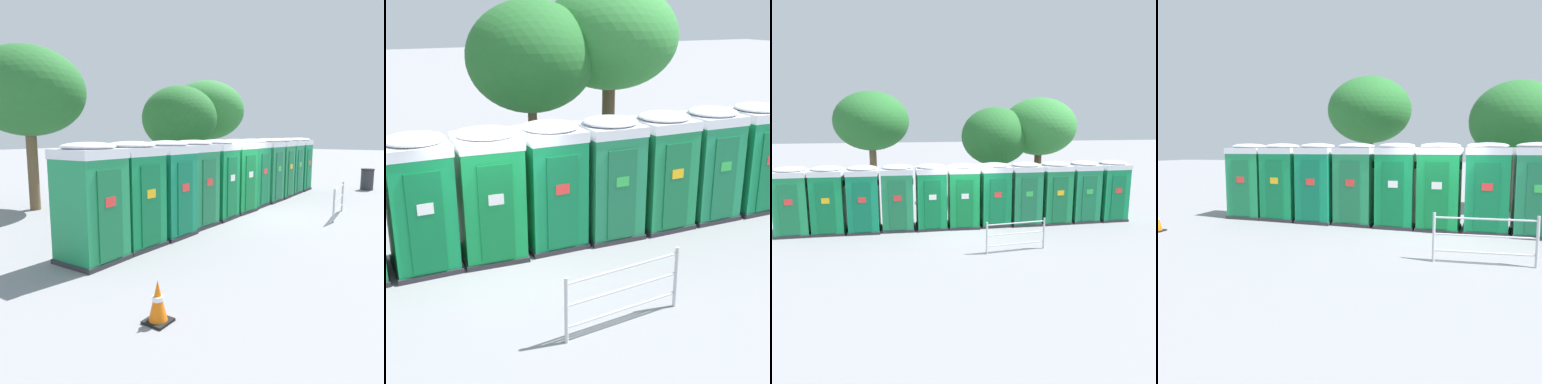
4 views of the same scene
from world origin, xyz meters
The scene contains 18 objects.
ground_plane centered at (0.00, 0.00, 0.00)m, with size 120.00×120.00×0.00m, color gray.
portapotty_0 centered at (-6.38, 0.51, 1.28)m, with size 1.24×1.21×2.54m.
portapotty_1 centered at (-5.10, 0.49, 1.28)m, with size 1.26×1.25×2.54m.
portapotty_2 centered at (-3.83, 0.42, 1.28)m, with size 1.22×1.24×2.54m.
portapotty_3 centered at (-2.55, 0.46, 1.28)m, with size 1.28×1.26×2.54m.
portapotty_4 centered at (-1.27, 0.40, 1.28)m, with size 1.17×1.21×2.54m.
portapotty_5 centered at (0.01, 0.34, 1.28)m, with size 1.28×1.27×2.54m.
portapotty_6 centered at (1.29, 0.37, 1.28)m, with size 1.20×1.21×2.54m.
portapotty_7 centered at (2.57, 0.29, 1.28)m, with size 1.23×1.23×2.54m.
portapotty_8 centered at (3.85, 0.26, 1.28)m, with size 1.19×1.21×2.54m.
portapotty_9 centered at (5.13, 0.27, 1.28)m, with size 1.17×1.21×2.54m.
portapotty_10 centered at (6.40, 0.24, 1.28)m, with size 1.16×1.21×2.54m.
street_tree_0 centered at (4.80, 4.47, 3.86)m, with size 3.79×3.79×5.35m.
street_tree_1 centered at (-3.68, 6.54, 4.14)m, with size 3.92×3.92×5.70m.
street_tree_2 centered at (2.47, 4.48, 3.40)m, with size 3.41×3.41×4.86m.
trash_can centered at (8.27, -2.66, 0.52)m, with size 0.62×0.62×1.03m.
traffic_cone centered at (-7.70, -2.33, 0.31)m, with size 0.36×0.36×0.64m.
event_barrier centered at (1.13, -2.87, 0.57)m, with size 2.05×0.23×1.05m.
Camera 1 is at (-11.66, -5.53, 2.69)m, focal length 35.00 mm.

